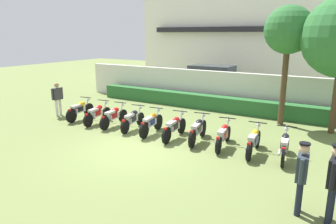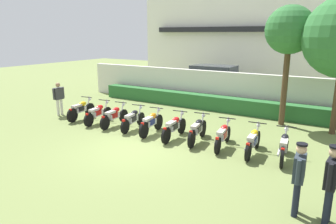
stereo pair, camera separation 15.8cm
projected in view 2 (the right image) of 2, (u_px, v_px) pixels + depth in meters
ground at (135, 150)px, 10.50m from camera, size 60.00×60.00×0.00m
building at (271, 33)px, 23.20m from camera, size 18.49×6.50×7.84m
compound_wall at (221, 90)px, 16.33m from camera, size 17.57×0.30×1.92m
hedge_row at (215, 103)px, 15.90m from camera, size 14.06×0.70×0.74m
parked_car at (216, 80)px, 19.77m from camera, size 4.53×2.13×1.89m
tree_near_inspector at (290, 31)px, 12.49m from camera, size 1.97×1.97×4.97m
motorcycle_in_row_0 at (81, 109)px, 14.17m from camera, size 0.60×1.84×0.98m
motorcycle_in_row_1 at (98, 113)px, 13.60m from camera, size 0.60×1.90×0.94m
motorcycle_in_row_2 at (114, 116)px, 13.16m from camera, size 0.60×1.92×0.94m
motorcycle_in_row_3 at (133, 119)px, 12.66m from camera, size 0.60×1.86×0.94m
motorcycle_in_row_4 at (151, 123)px, 12.08m from camera, size 0.60×1.84×0.97m
motorcycle_in_row_5 at (174, 127)px, 11.54m from camera, size 0.60×1.95×0.96m
motorcycle_in_row_6 at (197, 130)px, 11.16m from camera, size 0.60×1.96×0.98m
motorcycle_in_row_7 at (223, 135)px, 10.62m from camera, size 0.60×1.89×0.94m
motorcycle_in_row_8 at (253, 141)px, 10.01m from camera, size 0.60×1.92×0.96m
motorcycle_in_row_9 at (284, 146)px, 9.55m from camera, size 0.60×1.86×0.97m
inspector_person at (59, 96)px, 14.76m from camera, size 0.22×0.65×1.59m
officer_0 at (299, 173)px, 6.52m from camera, size 0.25×0.65×1.63m
officer_1 at (331, 179)px, 6.16m from camera, size 0.26×0.68×1.70m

